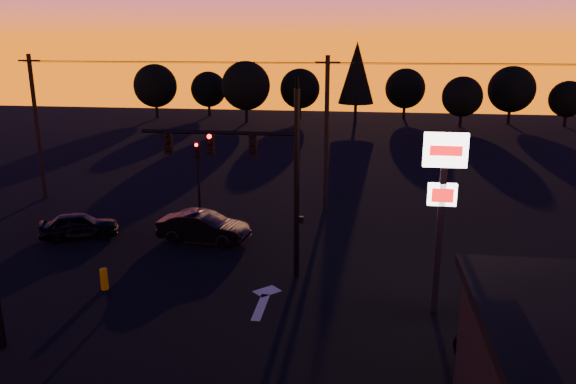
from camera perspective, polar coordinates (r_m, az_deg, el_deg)
name	(u,v)px	position (r m, az deg, el deg)	size (l,w,h in m)	color
ground	(242,319)	(21.16, -4.66, -12.72)	(120.00, 120.00, 0.00)	black
lane_arrow	(264,299)	(22.52, -2.47, -10.83)	(1.20, 3.10, 0.01)	beige
traffic_signal_mast	(258,164)	(23.14, -3.04, 2.87)	(6.79, 0.52, 8.58)	black
secondary_signal	(198,168)	(31.86, -9.14, 2.38)	(0.30, 0.31, 4.35)	black
pylon_sign	(443,186)	(20.51, 15.45, 0.60)	(1.50, 0.28, 6.80)	black
utility_pole_0	(37,127)	(38.37, -24.14, 6.07)	(1.40, 0.26, 9.00)	black
utility_pole_1	(326,133)	(32.70, 3.92, 5.97)	(1.40, 0.26, 9.00)	black
power_wires	(328,63)	(32.28, 4.05, 12.94)	(36.00, 1.22, 0.07)	black
bollard	(104,279)	(24.34, -18.18, -8.40)	(0.30, 0.30, 0.90)	#D89D00
tree_0	(155,86)	(73.28, -13.33, 10.46)	(5.36, 5.36, 6.74)	black
tree_1	(209,89)	(74.28, -8.07, 10.29)	(4.54, 4.54, 5.71)	black
tree_2	(246,86)	(67.91, -4.30, 10.72)	(5.77, 5.78, 7.26)	black
tree_3	(300,89)	(70.93, 1.22, 10.45)	(4.95, 4.95, 6.22)	black
tree_4	(357,73)	(67.31, 6.98, 11.93)	(4.18, 4.18, 9.50)	black
tree_5	(405,89)	(72.60, 11.82, 10.25)	(4.95, 4.95, 6.22)	black
tree_6	(462,97)	(67.37, 17.29, 9.23)	(4.54, 4.54, 5.71)	black
tree_7	(512,89)	(71.43, 21.77, 9.66)	(5.36, 5.36, 6.74)	black
tree_8	(568,99)	(72.21, 26.54, 8.44)	(4.12, 4.12, 5.19)	black
car_left	(79,225)	(30.72, -20.45, -3.19)	(1.56, 3.87, 1.32)	black
car_mid	(204,227)	(28.57, -8.57, -3.54)	(1.59, 4.57, 1.51)	black
suv_parked	(532,372)	(18.38, 23.54, -16.41)	(2.21, 4.80, 1.33)	black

